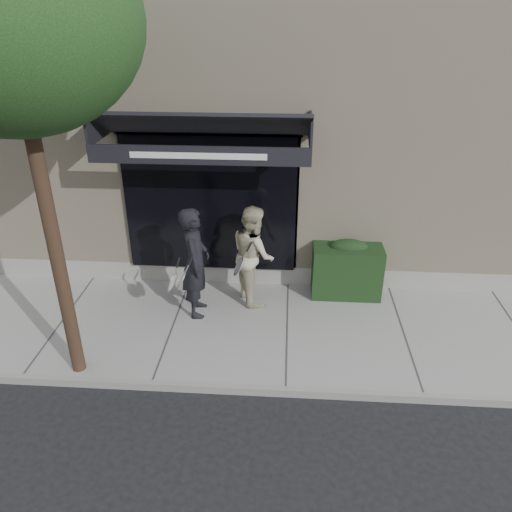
# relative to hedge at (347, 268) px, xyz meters

# --- Properties ---
(ground) EXTENTS (80.00, 80.00, 0.00)m
(ground) POSITION_rel_hedge_xyz_m (-1.10, -1.25, -0.66)
(ground) COLOR black
(ground) RESTS_ON ground
(sidewalk) EXTENTS (20.00, 3.00, 0.12)m
(sidewalk) POSITION_rel_hedge_xyz_m (-1.10, -1.25, -0.60)
(sidewalk) COLOR gray
(sidewalk) RESTS_ON ground
(curb) EXTENTS (20.00, 0.10, 0.14)m
(curb) POSITION_rel_hedge_xyz_m (-1.10, -2.80, -0.59)
(curb) COLOR gray
(curb) RESTS_ON ground
(building_facade) EXTENTS (14.30, 8.04, 5.64)m
(building_facade) POSITION_rel_hedge_xyz_m (-1.11, 3.71, 2.08)
(building_facade) COLOR beige
(building_facade) RESTS_ON ground
(hedge) EXTENTS (1.30, 0.70, 1.14)m
(hedge) POSITION_rel_hedge_xyz_m (0.00, 0.00, 0.00)
(hedge) COLOR black
(hedge) RESTS_ON sidewalk
(street_tree) EXTENTS (3.00, 3.00, 6.28)m
(street_tree) POSITION_rel_hedge_xyz_m (-4.30, -2.55, 4.32)
(street_tree) COLOR black
(street_tree) RESTS_ON ground
(pedestrian_front) EXTENTS (0.70, 0.95, 2.03)m
(pedestrian_front) POSITION_rel_hedge_xyz_m (-2.73, -0.86, 0.47)
(pedestrian_front) COLOR black
(pedestrian_front) RESTS_ON sidewalk
(pedestrian_back) EXTENTS (1.00, 1.11, 1.87)m
(pedestrian_back) POSITION_rel_hedge_xyz_m (-1.76, -0.31, 0.40)
(pedestrian_back) COLOR beige
(pedestrian_back) RESTS_ON sidewalk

